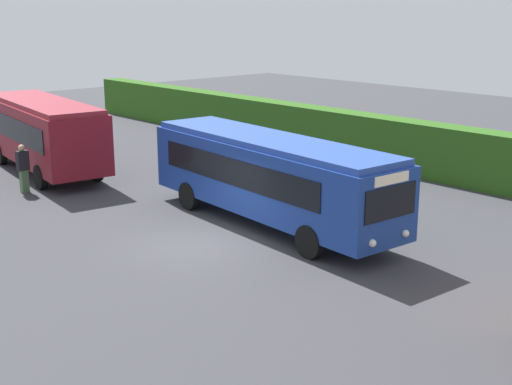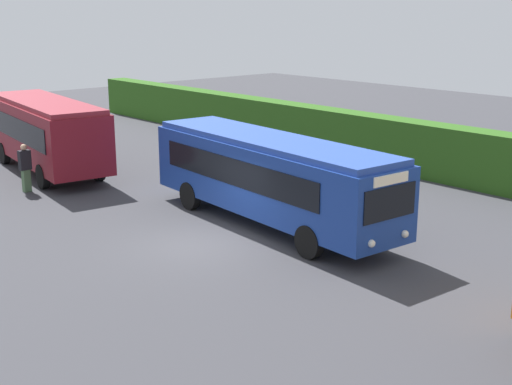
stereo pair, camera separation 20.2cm
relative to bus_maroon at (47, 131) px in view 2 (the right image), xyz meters
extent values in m
plane|color=#38383D|center=(12.21, -0.81, -1.82)|extent=(81.23, 81.23, 0.00)
cube|color=maroon|center=(0.01, 0.00, -0.07)|extent=(9.20, 3.62, 2.41)
cube|color=maroon|center=(0.01, 0.00, 1.24)|extent=(8.91, 3.39, 0.20)
cube|color=black|center=(0.15, -1.31, 0.22)|extent=(6.94, 0.90, 0.96)
cube|color=black|center=(0.46, 1.24, 0.22)|extent=(6.94, 0.90, 0.96)
cube|color=black|center=(-4.45, 0.55, 0.22)|extent=(0.30, 2.07, 1.01)
cube|color=silver|center=(-4.45, 0.55, 0.96)|extent=(0.21, 1.39, 0.28)
cylinder|color=black|center=(-2.89, -0.82, -1.32)|extent=(1.03, 0.40, 1.00)
cylinder|color=black|center=(-2.61, 1.50, -1.32)|extent=(1.03, 0.40, 1.00)
cylinder|color=black|center=(2.62, -1.50, -1.32)|extent=(1.03, 0.40, 1.00)
cylinder|color=black|center=(2.91, 0.82, -1.32)|extent=(1.03, 0.40, 1.00)
sphere|color=silver|center=(-4.55, -0.14, -0.92)|extent=(0.22, 0.22, 0.22)
sphere|color=silver|center=(-4.38, 1.25, -0.92)|extent=(0.22, 0.22, 0.22)
cube|color=navy|center=(12.14, 2.08, -0.17)|extent=(10.46, 3.15, 2.20)
cube|color=#2747A0|center=(12.14, 2.08, 1.03)|extent=(10.14, 2.93, 0.20)
cube|color=black|center=(11.92, 3.34, 0.09)|extent=(8.03, 0.59, 0.88)
cube|color=black|center=(11.75, 0.87, 0.09)|extent=(8.03, 0.59, 0.88)
cube|color=black|center=(17.30, 1.73, 0.09)|extent=(0.18, 2.00, 0.92)
cube|color=silver|center=(17.30, 1.73, 0.75)|extent=(0.13, 1.34, 0.28)
cylinder|color=black|center=(15.41, 2.98, -1.32)|extent=(1.02, 0.35, 1.00)
cylinder|color=black|center=(15.25, 0.74, -1.32)|extent=(1.02, 0.35, 1.00)
cylinder|color=black|center=(9.03, 3.42, -1.32)|extent=(1.02, 0.35, 1.00)
cylinder|color=black|center=(8.87, 1.18, -1.32)|extent=(1.02, 0.35, 1.00)
sphere|color=silver|center=(17.36, 2.40, -0.92)|extent=(0.22, 0.22, 0.22)
sphere|color=silver|center=(17.27, 1.05, -0.92)|extent=(0.22, 0.22, 0.22)
cube|color=#4C6B47|center=(2.62, -2.19, -1.38)|extent=(0.26, 0.30, 0.88)
cube|color=black|center=(2.62, -2.19, -0.55)|extent=(0.29, 0.46, 0.77)
sphere|color=tan|center=(2.62, -2.19, -0.04)|extent=(0.24, 0.24, 0.24)
cube|color=#2C5B1A|center=(12.21, 11.74, -0.67)|extent=(52.62, 1.27, 2.30)
camera|label=1|loc=(28.32, -13.11, 5.22)|focal=48.82mm
camera|label=2|loc=(28.45, -12.96, 5.22)|focal=48.82mm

